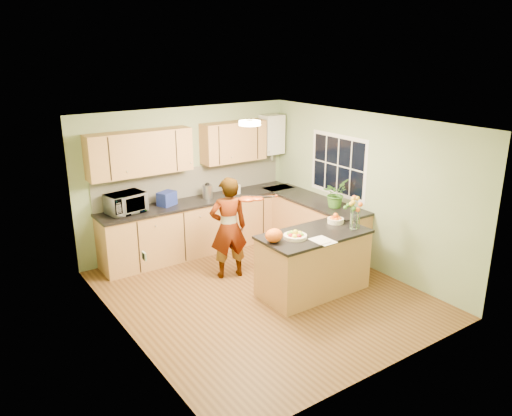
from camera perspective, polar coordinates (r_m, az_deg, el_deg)
floor at (r=7.43m, az=0.66°, el=-9.75°), size 4.50×4.50×0.00m
ceiling at (r=6.65m, az=0.74°, el=9.72°), size 4.00×4.50×0.02m
wall_back at (r=8.79m, az=-7.82°, el=3.27°), size 4.00×0.02×2.50m
wall_front at (r=5.39m, az=14.76°, el=-6.79°), size 4.00×0.02×2.50m
wall_left at (r=6.07m, az=-14.94°, el=-3.94°), size 0.02×4.50×2.50m
wall_right at (r=8.21m, az=12.18°, el=1.97°), size 0.02×4.50×2.50m
back_counter at (r=8.81m, az=-6.14°, el=-1.94°), size 3.64×0.62×0.94m
right_counter at (r=8.82m, az=6.51°, el=-1.93°), size 0.62×2.24×0.94m
splashback at (r=8.84m, az=-7.19°, el=3.03°), size 3.60×0.02×0.52m
upper_cabinets at (r=8.44m, az=-8.53°, el=6.80°), size 3.20×0.34×0.70m
boiler at (r=9.40m, az=1.82°, el=8.40°), size 0.40×0.30×0.86m
window_right at (r=8.53m, az=9.36°, el=4.82°), size 0.01×1.30×1.05m
light_switch at (r=5.53m, az=-12.66°, el=-5.38°), size 0.02×0.09×0.09m
ceiling_lamp at (r=6.90m, az=-0.73°, el=9.69°), size 0.30×0.30×0.07m
peninsula_island at (r=7.35m, az=6.55°, el=-6.20°), size 1.60×0.82×0.92m
fruit_dish at (r=6.94m, az=4.51°, el=-3.09°), size 0.33×0.33×0.11m
orange_bowl at (r=7.61m, az=9.08°, el=-1.25°), size 0.25×0.25×0.14m
flower_vase at (r=7.33m, az=11.23°, el=0.19°), size 0.28×0.28×0.51m
orange_bag at (r=6.77m, az=2.07°, el=-3.16°), size 0.28×0.25×0.19m
papers at (r=6.90m, az=7.69°, el=-3.70°), size 0.24×0.33×0.01m
violinist at (r=7.67m, az=-3.17°, el=-2.28°), size 0.67×0.54×1.61m
violin at (r=7.44m, az=-1.03°, el=1.02°), size 0.64×0.55×0.16m
microwave at (r=8.13m, az=-14.66°, el=0.55°), size 0.64×0.49×0.32m
blue_box at (r=8.40m, az=-10.16°, el=1.07°), size 0.35×0.31×0.23m
kettle at (r=8.68m, az=-5.57°, el=1.95°), size 0.17×0.17×0.33m
jar_cream at (r=8.95m, az=-3.24°, el=2.14°), size 0.10×0.10×0.16m
jar_white at (r=8.95m, az=-2.10°, el=2.17°), size 0.11×0.11×0.16m
potted_plant at (r=8.24m, az=9.03°, el=1.66°), size 0.52×0.49×0.46m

